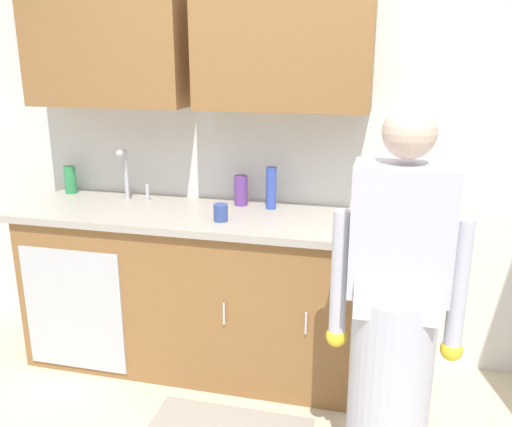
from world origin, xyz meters
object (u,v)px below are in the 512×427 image
at_px(bottle_water_tall, 241,190).
at_px(bottle_water_short, 271,188).
at_px(bottle_soap, 70,180).
at_px(cup_by_sink, 221,213).
at_px(person_at_sink, 393,336).
at_px(sink, 123,208).

distance_m(bottle_water_tall, bottle_water_short, 0.19).
xyz_separation_m(bottle_soap, cup_by_sink, (1.09, -0.34, -0.04)).
bearing_deg(bottle_water_tall, person_at_sink, -45.38).
bearing_deg(person_at_sink, bottle_water_short, 128.97).
height_order(person_at_sink, cup_by_sink, person_at_sink).
relative_size(bottle_water_short, cup_by_sink, 2.61).
bearing_deg(bottle_water_short, cup_by_sink, -125.20).
xyz_separation_m(bottle_water_tall, bottle_water_short, (0.19, -0.03, 0.03)).
height_order(sink, bottle_water_short, sink).
bearing_deg(bottle_soap, sink, -23.57).
distance_m(person_at_sink, bottle_soap, 2.21).
xyz_separation_m(person_at_sink, cup_by_sink, (-0.90, 0.57, 0.29)).
distance_m(bottle_water_tall, cup_by_sink, 0.33).
height_order(bottle_water_tall, cup_by_sink, bottle_water_tall).
relative_size(bottle_water_tall, bottle_water_short, 0.72).
distance_m(sink, cup_by_sink, 0.65).
bearing_deg(sink, bottle_water_short, 10.36).
height_order(bottle_soap, bottle_water_short, bottle_water_short).
bearing_deg(cup_by_sink, bottle_water_short, 54.80).
xyz_separation_m(person_at_sink, bottle_water_short, (-0.70, 0.86, 0.37)).
bearing_deg(bottle_soap, bottle_water_tall, -0.53).
bearing_deg(person_at_sink, sink, 155.28).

